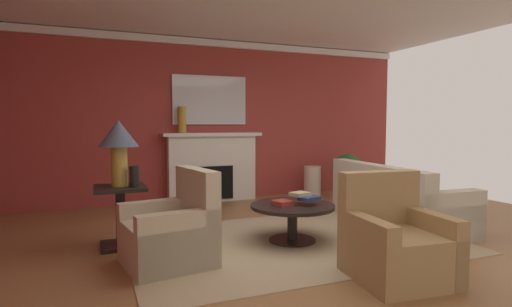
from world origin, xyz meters
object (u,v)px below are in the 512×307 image
(mantel_mirror, at_px, (210,100))
(sofa, at_px, (395,203))
(armchair_facing_fireplace, at_px, (396,245))
(fireplace, at_px, (212,169))
(armchair_near_window, at_px, (172,234))
(vase_tall_corner, at_px, (312,181))
(potted_plant, at_px, (347,172))
(coffee_table, at_px, (292,214))
(vase_mantel_left, at_px, (182,120))
(table_lamp, at_px, (119,140))
(vase_on_side_table, at_px, (134,176))
(side_table, at_px, (120,212))

(mantel_mirror, bearing_deg, sofa, -55.62)
(armchair_facing_fireplace, bearing_deg, fireplace, 97.11)
(mantel_mirror, relative_size, armchair_near_window, 1.44)
(vase_tall_corner, bearing_deg, mantel_mirror, 167.63)
(vase_tall_corner, bearing_deg, potted_plant, -25.00)
(sofa, height_order, coffee_table, sofa)
(fireplace, xyz_separation_m, potted_plant, (2.52, -0.58, -0.10))
(vase_mantel_left, bearing_deg, mantel_mirror, 17.18)
(armchair_near_window, relative_size, table_lamp, 1.27)
(table_lamp, distance_m, vase_mantel_left, 2.55)
(fireplace, height_order, table_lamp, table_lamp)
(coffee_table, height_order, potted_plant, potted_plant)
(vase_on_side_table, bearing_deg, fireplace, 56.82)
(coffee_table, xyz_separation_m, table_lamp, (-1.91, 0.55, 0.89))
(mantel_mirror, bearing_deg, fireplace, -90.00)
(table_lamp, bearing_deg, coffee_table, -16.03)
(sofa, xyz_separation_m, armchair_facing_fireplace, (-1.36, -1.58, 0.01))
(vase_tall_corner, height_order, vase_mantel_left, vase_mantel_left)
(side_table, distance_m, table_lamp, 0.82)
(sofa, xyz_separation_m, coffee_table, (-1.71, -0.20, 0.04))
(sofa, distance_m, vase_tall_corner, 2.34)
(table_lamp, bearing_deg, vase_on_side_table, -38.66)
(fireplace, height_order, vase_on_side_table, fireplace)
(fireplace, bearing_deg, armchair_facing_fireplace, -82.89)
(fireplace, height_order, armchair_near_window, fireplace)
(side_table, bearing_deg, potted_plant, 21.99)
(vase_mantel_left, height_order, potted_plant, vase_mantel_left)
(vase_mantel_left, bearing_deg, side_table, -117.70)
(side_table, distance_m, vase_on_side_table, 0.46)
(vase_tall_corner, bearing_deg, sofa, -90.62)
(armchair_facing_fireplace, distance_m, table_lamp, 3.10)
(vase_tall_corner, distance_m, potted_plant, 0.69)
(vase_on_side_table, distance_m, vase_mantel_left, 2.66)
(potted_plant, bearing_deg, coffee_table, -135.86)
(coffee_table, xyz_separation_m, potted_plant, (2.33, 2.26, 0.16))
(armchair_facing_fireplace, xyz_separation_m, vase_tall_corner, (1.39, 3.92, -0.01))
(mantel_mirror, relative_size, vase_on_side_table, 5.78)
(vase_mantel_left, bearing_deg, coffee_table, -75.28)
(coffee_table, bearing_deg, vase_tall_corner, 55.74)
(armchair_near_window, distance_m, side_table, 0.91)
(coffee_table, bearing_deg, sofa, 6.68)
(fireplace, distance_m, side_table, 2.88)
(coffee_table, distance_m, vase_on_side_table, 1.88)
(vase_tall_corner, xyz_separation_m, potted_plant, (0.60, -0.28, 0.20))
(sofa, bearing_deg, mantel_mirror, 124.38)
(vase_mantel_left, bearing_deg, sofa, -46.74)
(fireplace, relative_size, coffee_table, 1.80)
(coffee_table, bearing_deg, armchair_facing_fireplace, -76.02)
(armchair_facing_fireplace, bearing_deg, potted_plant, 61.35)
(table_lamp, bearing_deg, side_table, 0.00)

